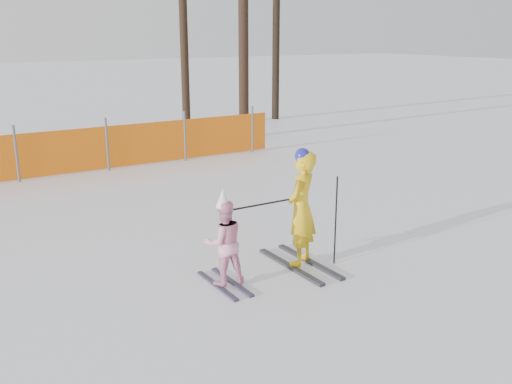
{
  "coord_description": "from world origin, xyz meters",
  "views": [
    {
      "loc": [
        -4.09,
        -5.99,
        3.16
      ],
      "look_at": [
        0.0,
        0.5,
        1.0
      ],
      "focal_mm": 40.0,
      "sensor_mm": 36.0,
      "label": 1
    }
  ],
  "objects": [
    {
      "name": "ground",
      "position": [
        0.0,
        0.0,
        0.0
      ],
      "size": [
        120.0,
        120.0,
        0.0
      ],
      "primitive_type": "plane",
      "color": "white",
      "rests_on": "ground"
    },
    {
      "name": "ski_poles",
      "position": [
        0.39,
        -0.15,
        0.79
      ],
      "size": [
        1.55,
        0.23,
        1.27
      ],
      "color": "black",
      "rests_on": "ground"
    },
    {
      "name": "adult",
      "position": [
        0.39,
        -0.04,
        0.83
      ],
      "size": [
        0.7,
        1.44,
        1.68
      ],
      "color": "black",
      "rests_on": "ground"
    },
    {
      "name": "child",
      "position": [
        -0.82,
        -0.03,
        0.59
      ],
      "size": [
        0.6,
        1.01,
        1.3
      ],
      "color": "black",
      "rests_on": "ground"
    },
    {
      "name": "tree_trunks",
      "position": [
        5.62,
        10.5,
        2.95
      ],
      "size": [
        3.94,
        2.97,
        6.78
      ],
      "color": "black",
      "rests_on": "ground"
    }
  ]
}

